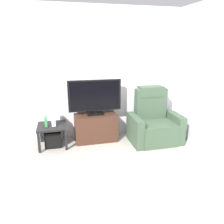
{
  "coord_description": "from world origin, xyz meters",
  "views": [
    {
      "loc": [
        -0.62,
        -3.15,
        1.86
      ],
      "look_at": [
        0.26,
        0.5,
        0.7
      ],
      "focal_mm": 34.46,
      "sensor_mm": 36.0,
      "label": 1
    }
  ],
  "objects_px": {
    "television": "(95,97)",
    "recliner_armchair": "(154,123)",
    "side_table": "(52,128)",
    "game_console": "(53,118)",
    "tv_stand": "(96,128)",
    "book_upright": "(46,121)",
    "subwoofer_box": "(53,138)"
  },
  "relations": [
    {
      "from": "book_upright",
      "to": "game_console",
      "type": "height_order",
      "value": "game_console"
    },
    {
      "from": "recliner_armchair",
      "to": "side_table",
      "type": "distance_m",
      "value": 1.99
    },
    {
      "from": "side_table",
      "to": "game_console",
      "type": "distance_m",
      "value": 0.2
    },
    {
      "from": "recliner_armchair",
      "to": "side_table",
      "type": "bearing_deg",
      "value": -178.04
    },
    {
      "from": "television",
      "to": "game_console",
      "type": "xyz_separation_m",
      "value": [
        -0.81,
        -0.06,
        -0.36
      ]
    },
    {
      "from": "television",
      "to": "subwoofer_box",
      "type": "distance_m",
      "value": 1.14
    },
    {
      "from": "television",
      "to": "subwoofer_box",
      "type": "height_order",
      "value": "television"
    },
    {
      "from": "television",
      "to": "recliner_armchair",
      "type": "distance_m",
      "value": 1.29
    },
    {
      "from": "side_table",
      "to": "game_console",
      "type": "relative_size",
      "value": 2.05
    },
    {
      "from": "television",
      "to": "book_upright",
      "type": "distance_m",
      "value": 1.03
    },
    {
      "from": "television",
      "to": "recliner_armchair",
      "type": "bearing_deg",
      "value": -13.69
    },
    {
      "from": "television",
      "to": "game_console",
      "type": "height_order",
      "value": "television"
    },
    {
      "from": "tv_stand",
      "to": "television",
      "type": "bearing_deg",
      "value": 90.0
    },
    {
      "from": "recliner_armchair",
      "to": "game_console",
      "type": "xyz_separation_m",
      "value": [
        -1.95,
        0.22,
        0.18
      ]
    },
    {
      "from": "recliner_armchair",
      "to": "book_upright",
      "type": "xyz_separation_m",
      "value": [
        -2.08,
        0.19,
        0.14
      ]
    },
    {
      "from": "book_upright",
      "to": "game_console",
      "type": "xyz_separation_m",
      "value": [
        0.14,
        0.03,
        0.04
      ]
    },
    {
      "from": "recliner_armchair",
      "to": "book_upright",
      "type": "height_order",
      "value": "recliner_armchair"
    },
    {
      "from": "book_upright",
      "to": "game_console",
      "type": "bearing_deg",
      "value": 12.53
    },
    {
      "from": "television",
      "to": "side_table",
      "type": "relative_size",
      "value": 1.91
    },
    {
      "from": "tv_stand",
      "to": "subwoofer_box",
      "type": "relative_size",
      "value": 2.72
    },
    {
      "from": "recliner_armchair",
      "to": "subwoofer_box",
      "type": "xyz_separation_m",
      "value": [
        -1.98,
        0.21,
        -0.22
      ]
    },
    {
      "from": "side_table",
      "to": "subwoofer_box",
      "type": "height_order",
      "value": "side_table"
    },
    {
      "from": "tv_stand",
      "to": "book_upright",
      "type": "bearing_deg",
      "value": -175.72
    },
    {
      "from": "subwoofer_box",
      "to": "game_console",
      "type": "bearing_deg",
      "value": 15.95
    },
    {
      "from": "tv_stand",
      "to": "book_upright",
      "type": "distance_m",
      "value": 0.98
    },
    {
      "from": "recliner_armchair",
      "to": "game_console",
      "type": "distance_m",
      "value": 1.97
    },
    {
      "from": "recliner_armchair",
      "to": "book_upright",
      "type": "bearing_deg",
      "value": -177.21
    },
    {
      "from": "recliner_armchair",
      "to": "side_table",
      "type": "relative_size",
      "value": 2.0
    },
    {
      "from": "tv_stand",
      "to": "book_upright",
      "type": "relative_size",
      "value": 4.58
    },
    {
      "from": "side_table",
      "to": "book_upright",
      "type": "bearing_deg",
      "value": -168.69
    },
    {
      "from": "side_table",
      "to": "recliner_armchair",
      "type": "bearing_deg",
      "value": -6.0
    },
    {
      "from": "tv_stand",
      "to": "television",
      "type": "distance_m",
      "value": 0.64
    }
  ]
}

